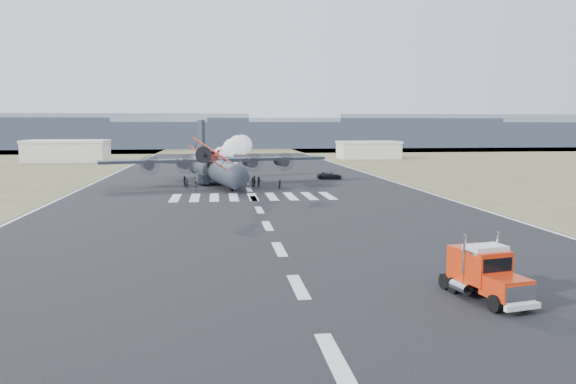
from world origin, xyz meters
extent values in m
plane|color=black|center=(0.00, 0.00, 0.00)|extent=(500.00, 500.00, 0.00)
cube|color=brown|center=(0.00, 230.00, 0.00)|extent=(500.00, 80.00, 0.00)
cube|color=gray|center=(-65.00, 260.00, 8.50)|extent=(150.00, 50.00, 17.00)
cube|color=gray|center=(0.00, 260.00, 6.50)|extent=(150.00, 50.00, 13.00)
cube|color=gray|center=(65.00, 260.00, 7.50)|extent=(150.00, 50.00, 15.00)
cube|color=gray|center=(130.00, 260.00, 8.50)|extent=(150.00, 50.00, 17.00)
cube|color=gray|center=(195.00, 260.00, 6.50)|extent=(150.00, 50.00, 13.00)
cube|color=beige|center=(-52.00, 145.00, 3.00)|extent=(24.00, 14.00, 6.00)
cube|color=silver|center=(-52.00, 145.00, 6.30)|extent=(24.50, 14.50, 0.80)
cube|color=beige|center=(46.00, 150.00, 2.60)|extent=(20.00, 12.00, 5.20)
cube|color=silver|center=(46.00, 150.00, 5.50)|extent=(20.50, 12.50, 0.80)
cube|color=black|center=(11.34, -3.35, 0.54)|extent=(2.38, 6.73, 0.24)
cube|color=#BC2D0B|center=(11.93, -6.23, 1.32)|extent=(2.67, 2.75, 1.27)
cube|color=silver|center=(12.17, -7.42, 1.22)|extent=(2.14, 0.57, 1.08)
cube|color=silver|center=(12.21, -7.62, 0.54)|extent=(2.46, 0.77, 0.34)
cube|color=#BC2D0B|center=(11.58, -4.50, 2.15)|extent=(2.75, 2.21, 2.15)
cube|color=black|center=(11.74, -5.31, 2.49)|extent=(2.13, 0.54, 0.88)
cube|color=silver|center=(11.52, -4.21, 3.28)|extent=(2.71, 2.02, 0.49)
cube|color=#BC2D0B|center=(11.22, -2.77, 1.86)|extent=(2.79, 2.40, 2.54)
cylinder|color=black|center=(10.90, -6.83, 0.54)|extent=(0.60, 1.13, 1.08)
cylinder|color=black|center=(13.11, -6.39, 0.54)|extent=(0.60, 1.13, 1.08)
cylinder|color=black|center=(10.08, -2.81, 0.54)|extent=(0.60, 1.13, 1.08)
cylinder|color=black|center=(12.29, -2.36, 0.54)|extent=(0.60, 1.13, 1.08)
cylinder|color=black|center=(9.89, -1.85, 0.54)|extent=(0.60, 1.13, 1.08)
cylinder|color=black|center=(12.09, -1.40, 0.54)|extent=(0.60, 1.13, 1.08)
cylinder|color=red|center=(-6.35, 34.26, 7.37)|extent=(1.62, 4.80, 0.85)
sphere|color=black|center=(-6.32, 34.45, 7.70)|extent=(0.66, 0.66, 0.66)
cylinder|color=black|center=(-6.72, 32.03, 7.37)|extent=(1.02, 0.71, 0.94)
cylinder|color=black|center=(-6.78, 31.70, 7.37)|extent=(2.05, 0.37, 2.08)
cube|color=red|center=(-6.41, 33.89, 7.04)|extent=(4.94, 1.73, 3.09)
cube|color=red|center=(-6.46, 33.61, 8.17)|extent=(5.10, 1.76, 3.19)
cube|color=red|center=(-5.99, 36.40, 7.84)|extent=(0.23, 0.85, 0.94)
cube|color=red|center=(-5.99, 36.40, 7.37)|extent=(1.97, 0.96, 0.08)
cylinder|color=black|center=(-7.22, 33.64, 6.24)|extent=(0.18, 0.43, 0.42)
cylinder|color=black|center=(-5.73, 33.39, 6.24)|extent=(0.18, 0.43, 0.42)
sphere|color=white|center=(-5.96, 36.59, 7.37)|extent=(0.66, 0.66, 0.66)
sphere|color=white|center=(-5.59, 38.82, 7.40)|extent=(0.89, 0.89, 0.89)
sphere|color=white|center=(-5.22, 41.06, 7.43)|extent=(1.13, 1.13, 1.13)
sphere|color=white|center=(-4.84, 43.30, 7.45)|extent=(1.36, 1.36, 1.36)
sphere|color=white|center=(-4.47, 45.53, 7.48)|extent=(1.59, 1.59, 1.59)
sphere|color=white|center=(-4.10, 47.77, 7.51)|extent=(1.82, 1.82, 1.82)
sphere|color=white|center=(-3.72, 50.00, 7.54)|extent=(2.06, 2.06, 2.06)
sphere|color=white|center=(-3.35, 52.24, 7.57)|extent=(2.29, 2.29, 2.29)
sphere|color=white|center=(-2.98, 54.47, 7.60)|extent=(2.52, 2.52, 2.52)
sphere|color=white|center=(-2.60, 56.71, 7.62)|extent=(2.75, 2.75, 2.75)
sphere|color=white|center=(-2.23, 58.94, 7.65)|extent=(2.99, 2.99, 2.99)
sphere|color=white|center=(-1.86, 61.18, 7.68)|extent=(3.22, 3.22, 3.22)
sphere|color=white|center=(-1.48, 63.41, 7.71)|extent=(3.45, 3.45, 3.45)
sphere|color=white|center=(-1.11, 65.65, 7.74)|extent=(3.68, 3.68, 3.68)
cylinder|color=#1F232F|center=(-5.80, 69.46, 2.76)|extent=(11.05, 29.90, 4.25)
sphere|color=#1F232F|center=(-2.34, 55.00, 2.76)|extent=(4.25, 4.25, 4.25)
cone|color=#1F232F|center=(-9.26, 83.91, 2.76)|extent=(5.61, 7.18, 4.25)
cube|color=#1F232F|center=(-5.55, 68.43, 4.78)|extent=(42.34, 14.22, 0.53)
cylinder|color=#1F232F|center=(-17.82, 64.94, 4.25)|extent=(2.80, 4.37, 1.91)
cylinder|color=#3F3F44|center=(-17.33, 62.88, 4.25)|extent=(3.52, 0.89, 3.61)
cylinder|color=#1F232F|center=(-11.63, 66.43, 4.25)|extent=(2.80, 4.37, 1.91)
cylinder|color=#3F3F44|center=(-11.13, 64.36, 4.25)|extent=(3.52, 0.89, 3.61)
cylinder|color=#1F232F|center=(0.76, 69.39, 4.25)|extent=(2.80, 4.37, 1.91)
cylinder|color=#3F3F44|center=(1.26, 67.33, 4.25)|extent=(3.52, 0.89, 3.61)
cylinder|color=#1F232F|center=(6.96, 70.87, 4.25)|extent=(2.80, 4.37, 1.91)
cylinder|color=#3F3F44|center=(7.45, 68.81, 4.25)|extent=(3.52, 0.89, 3.61)
cube|color=#1F232F|center=(-8.77, 81.85, 8.07)|extent=(1.73, 4.79, 8.49)
cube|color=#1F232F|center=(-8.89, 82.36, 3.61)|extent=(15.20, 6.56, 0.37)
cube|color=#1F232F|center=(-8.32, 69.95, 1.17)|extent=(2.72, 6.49, 1.70)
cylinder|color=black|center=(-8.32, 69.95, 0.58)|extent=(0.79, 1.26, 1.17)
cube|color=#1F232F|center=(-3.78, 71.03, 1.17)|extent=(2.72, 6.49, 1.70)
cylinder|color=black|center=(-3.78, 71.03, 0.58)|extent=(0.79, 1.26, 1.17)
cylinder|color=black|center=(-3.08, 58.10, 0.48)|extent=(0.64, 1.03, 0.96)
imported|color=black|center=(17.88, 77.81, 0.74)|extent=(5.75, 3.55, 1.48)
imported|color=black|center=(-10.98, 64.19, 0.89)|extent=(0.72, 0.62, 1.78)
imported|color=black|center=(-11.57, 67.27, 0.95)|extent=(1.07, 1.02, 1.89)
imported|color=black|center=(-9.25, 59.49, 0.86)|extent=(0.77, 1.21, 1.73)
imported|color=black|center=(-3.39, 60.16, 0.85)|extent=(1.04, 1.09, 1.71)
imported|color=black|center=(1.02, 65.21, 0.84)|extent=(0.95, 0.76, 1.68)
imported|color=black|center=(2.10, 65.53, 0.89)|extent=(1.20, 1.71, 1.77)
imported|color=black|center=(1.44, 66.67, 0.93)|extent=(0.63, 0.73, 1.85)
imported|color=black|center=(5.46, 60.23, 0.83)|extent=(0.74, 0.93, 1.67)
camera|label=1|loc=(-5.46, -37.52, 11.11)|focal=35.00mm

